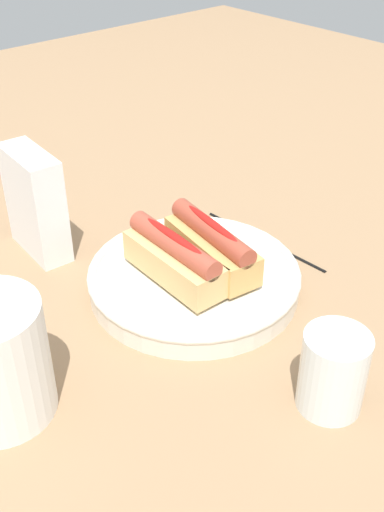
% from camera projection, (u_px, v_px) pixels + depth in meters
% --- Properties ---
extents(ground_plane, '(2.40, 2.40, 0.00)m').
position_uv_depth(ground_plane, '(197.00, 292.00, 0.81)').
color(ground_plane, '#9E7A56').
extents(serving_bowl, '(0.27, 0.27, 0.03)m').
position_uv_depth(serving_bowl, '(192.00, 279.00, 0.80)').
color(serving_bowl, silver).
rests_on(serving_bowl, ground_plane).
extents(hotdog_front, '(0.16, 0.07, 0.06)m').
position_uv_depth(hotdog_front, '(209.00, 244.00, 0.79)').
color(hotdog_front, tan).
rests_on(hotdog_front, serving_bowl).
extents(hotdog_back, '(0.15, 0.06, 0.06)m').
position_uv_depth(hotdog_back, '(174.00, 258.00, 0.76)').
color(hotdog_back, '#DBB270').
rests_on(hotdog_back, serving_bowl).
extents(water_glass, '(0.07, 0.07, 0.09)m').
position_uv_depth(water_glass, '(332.00, 375.00, 0.63)').
color(water_glass, white).
rests_on(water_glass, ground_plane).
extents(napkin_box, '(0.11, 0.05, 0.15)m').
position_uv_depth(napkin_box, '(35.00, 203.00, 0.85)').
color(napkin_box, white).
rests_on(napkin_box, ground_plane).
extents(chopstick_near, '(0.22, 0.01, 0.01)m').
position_uv_depth(chopstick_near, '(264.00, 240.00, 0.91)').
color(chopstick_near, black).
rests_on(chopstick_near, ground_plane).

